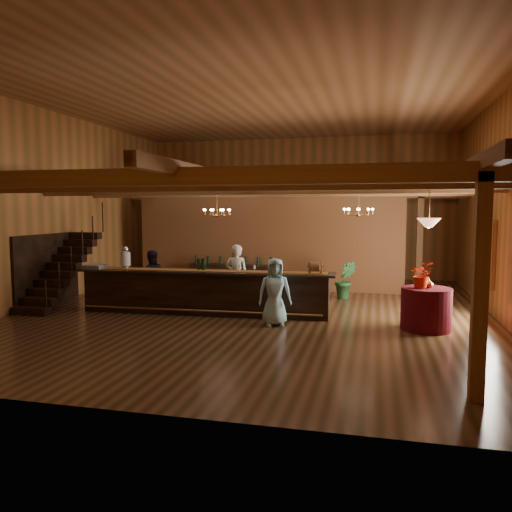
% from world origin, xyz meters
% --- Properties ---
extents(floor, '(14.00, 14.00, 0.00)m').
position_xyz_m(floor, '(0.00, 0.00, 0.00)').
color(floor, brown).
rests_on(floor, ground).
extents(ceiling, '(14.00, 14.00, 0.00)m').
position_xyz_m(ceiling, '(0.00, 0.00, 5.50)').
color(ceiling, '#AA7148').
rests_on(ceiling, wall_back).
extents(wall_back, '(12.00, 0.10, 5.50)m').
position_xyz_m(wall_back, '(0.00, 7.00, 2.75)').
color(wall_back, '#A76232').
rests_on(wall_back, floor).
extents(wall_front, '(12.00, 0.10, 5.50)m').
position_xyz_m(wall_front, '(0.00, -7.00, 2.75)').
color(wall_front, '#A76232').
rests_on(wall_front, floor).
extents(wall_left, '(0.10, 14.00, 5.50)m').
position_xyz_m(wall_left, '(-6.00, 0.00, 2.75)').
color(wall_left, '#A76232').
rests_on(wall_left, floor).
extents(wall_right, '(0.10, 14.00, 5.50)m').
position_xyz_m(wall_right, '(6.00, 0.00, 2.75)').
color(wall_right, '#A76232').
rests_on(wall_right, floor).
extents(beam_grid, '(11.90, 13.90, 0.39)m').
position_xyz_m(beam_grid, '(0.00, 0.51, 3.24)').
color(beam_grid, olive).
rests_on(beam_grid, wall_left).
extents(support_posts, '(9.20, 10.20, 3.20)m').
position_xyz_m(support_posts, '(0.00, -0.50, 1.60)').
color(support_posts, olive).
rests_on(support_posts, floor).
extents(partition_wall, '(9.00, 0.18, 3.10)m').
position_xyz_m(partition_wall, '(-0.50, 3.50, 1.55)').
color(partition_wall, brown).
rests_on(partition_wall, floor).
extents(window_right_back, '(0.12, 1.05, 1.75)m').
position_xyz_m(window_right_back, '(5.95, 1.00, 1.55)').
color(window_right_back, white).
rests_on(window_right_back, wall_right).
extents(staircase, '(1.00, 2.80, 2.00)m').
position_xyz_m(staircase, '(-5.45, -0.74, 1.00)').
color(staircase, '#331E13').
rests_on(staircase, floor).
extents(backroom_boxes, '(4.10, 0.60, 1.10)m').
position_xyz_m(backroom_boxes, '(-0.29, 5.50, 0.53)').
color(backroom_boxes, '#331E13').
rests_on(backroom_boxes, floor).
extents(tasting_bar, '(6.73, 1.15, 1.13)m').
position_xyz_m(tasting_bar, '(-1.19, -0.79, 0.57)').
color(tasting_bar, '#331E13').
rests_on(tasting_bar, floor).
extents(beverage_dispenser, '(0.26, 0.26, 0.60)m').
position_xyz_m(beverage_dispenser, '(-3.39, -0.83, 1.40)').
color(beverage_dispenser, silver).
rests_on(beverage_dispenser, tasting_bar).
extents(glass_rack_tray, '(0.50, 0.50, 0.10)m').
position_xyz_m(glass_rack_tray, '(-4.21, -0.97, 1.17)').
color(glass_rack_tray, gray).
rests_on(glass_rack_tray, tasting_bar).
extents(raffle_drum, '(0.34, 0.24, 0.30)m').
position_xyz_m(raffle_drum, '(1.66, -0.72, 1.29)').
color(raffle_drum, '#96633D').
rests_on(raffle_drum, tasting_bar).
extents(bar_bottle_0, '(0.07, 0.07, 0.30)m').
position_xyz_m(bar_bottle_0, '(-1.40, -0.67, 1.27)').
color(bar_bottle_0, black).
rests_on(bar_bottle_0, tasting_bar).
extents(bar_bottle_1, '(0.07, 0.07, 0.30)m').
position_xyz_m(bar_bottle_1, '(-1.29, -0.66, 1.27)').
color(bar_bottle_1, black).
rests_on(bar_bottle_1, tasting_bar).
extents(bar_bottle_2, '(0.07, 0.07, 0.30)m').
position_xyz_m(bar_bottle_2, '(-1.24, -0.66, 1.27)').
color(bar_bottle_2, black).
rests_on(bar_bottle_2, tasting_bar).
extents(backbar_shelf, '(3.02, 0.60, 0.84)m').
position_xyz_m(backbar_shelf, '(-1.57, 3.12, 0.42)').
color(backbar_shelf, '#331E13').
rests_on(backbar_shelf, floor).
extents(round_table, '(1.10, 1.10, 0.95)m').
position_xyz_m(round_table, '(4.21, -1.30, 0.48)').
color(round_table, '#560307').
rests_on(round_table, floor).
extents(chandelier_left, '(0.80, 0.80, 0.74)m').
position_xyz_m(chandelier_left, '(-1.36, 0.79, 2.62)').
color(chandelier_left, '#A27439').
rests_on(chandelier_left, beam_grid).
extents(chandelier_right, '(0.80, 0.80, 0.72)m').
position_xyz_m(chandelier_right, '(2.60, 1.09, 2.64)').
color(chandelier_right, '#A27439').
rests_on(chandelier_right, beam_grid).
extents(pendant_lamp, '(0.52, 0.52, 0.90)m').
position_xyz_m(pendant_lamp, '(4.21, -1.30, 2.40)').
color(pendant_lamp, '#A27439').
rests_on(pendant_lamp, beam_grid).
extents(bartender, '(0.65, 0.43, 1.76)m').
position_xyz_m(bartender, '(-0.55, 0.00, 0.88)').
color(bartender, white).
rests_on(bartender, floor).
extents(staff_second, '(0.95, 0.88, 1.55)m').
position_xyz_m(staff_second, '(-3.00, -0.10, 0.78)').
color(staff_second, black).
rests_on(staff_second, floor).
extents(guest, '(0.89, 0.73, 1.58)m').
position_xyz_m(guest, '(0.83, -1.67, 0.79)').
color(guest, '#9CD6E1').
rests_on(guest, floor).
extents(floor_plant, '(0.71, 0.61, 1.14)m').
position_xyz_m(floor_plant, '(2.21, 2.27, 0.57)').
color(floor_plant, '#255727').
rests_on(floor_plant, floor).
extents(table_flowers, '(0.56, 0.49, 0.60)m').
position_xyz_m(table_flowers, '(4.10, -1.35, 1.25)').
color(table_flowers, red).
rests_on(table_flowers, round_table).
extents(table_vase, '(0.19, 0.19, 0.32)m').
position_xyz_m(table_vase, '(4.25, -1.28, 1.11)').
color(table_vase, '#A27439').
rests_on(table_vase, round_table).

